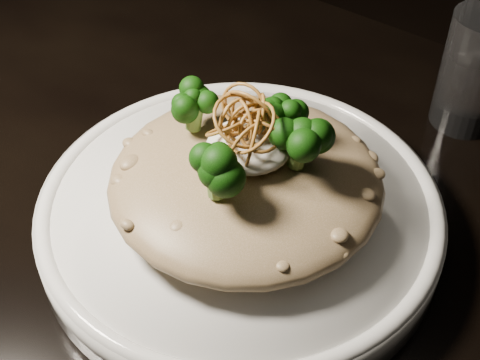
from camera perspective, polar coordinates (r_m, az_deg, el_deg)
name	(u,v)px	position (r m, az deg, el deg)	size (l,w,h in m)	color
table	(199,310)	(0.60, -3.56, -11.03)	(1.10, 0.80, 0.75)	black
plate	(240,215)	(0.54, 0.00, -2.99)	(0.32, 0.32, 0.03)	white
risotto	(246,180)	(0.51, 0.50, -0.01)	(0.21, 0.21, 0.05)	brown
broccoli	(236,130)	(0.47, -0.32, 4.31)	(0.14, 0.14, 0.05)	black
cheese	(249,146)	(0.49, 0.77, 2.94)	(0.06, 0.06, 0.02)	white
shallots	(247,119)	(0.47, 0.58, 5.26)	(0.06, 0.06, 0.04)	brown
drinking_glass	(476,71)	(0.66, 19.46, 8.74)	(0.06, 0.06, 0.11)	white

